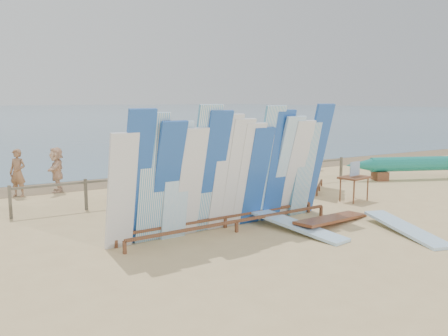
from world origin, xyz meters
TOP-DOWN VIEW (x-y plane):
  - ground at (0.00, 0.00)m, footprint 160.00×160.00m
  - wet_sand_strip at (0.00, 7.20)m, footprint 40.00×2.60m
  - fence at (0.00, 3.00)m, footprint 12.08×0.08m
  - main_surfboard_rack at (-1.54, -0.95)m, footprint 6.18×1.22m
  - side_surfboard_rack at (3.57, 1.85)m, footprint 2.09×2.01m
  - outrigger_canoe at (8.85, 1.49)m, footprint 6.13×2.83m
  - vendor_table at (3.50, -0.10)m, footprint 1.04×0.82m
  - flat_board_b at (1.89, -3.31)m, footprint 1.27×2.75m
  - flat_board_c at (0.97, -1.80)m, footprint 2.75×1.27m
  - flat_board_a at (-0.26, -1.88)m, footprint 1.05×2.75m
  - beach_chair_left at (-0.01, 3.96)m, footprint 0.63×0.65m
  - beach_chair_right at (0.79, 3.59)m, footprint 0.53×0.55m
  - stroller at (2.42, 4.04)m, footprint 0.73×0.89m
  - beachgoer_6 at (2.65, 5.33)m, footprint 0.99×0.71m
  - beachgoer_3 at (0.28, 5.82)m, footprint 1.15×0.49m
  - beachgoer_5 at (2.00, 7.15)m, footprint 1.30×1.45m
  - beachgoer_11 at (-4.13, 6.23)m, footprint 0.86×1.50m
  - beachgoer_7 at (2.48, 5.33)m, footprint 0.74×0.61m
  - beachgoer_extra_0 at (6.04, 6.02)m, footprint 1.20×1.11m
  - beachgoer_2 at (-1.33, 3.63)m, footprint 0.80×0.92m
  - beachgoer_1 at (-5.40, 6.02)m, footprint 0.63×0.62m
  - beachgoer_9 at (6.92, 5.92)m, footprint 0.61×1.10m

SIDE VIEW (x-z plane):
  - ground at x=0.00m, z-range 0.00..0.00m
  - wet_sand_strip at x=0.00m, z-range -0.01..0.01m
  - flat_board_b at x=1.89m, z-range -0.12..0.12m
  - flat_board_c at x=0.97m, z-range -0.14..0.14m
  - flat_board_a at x=-0.26m, z-range -0.15..0.15m
  - beach_chair_right at x=0.79m, z-range -0.17..0.65m
  - beach_chair_left at x=-0.01m, z-range -0.18..0.70m
  - vendor_table at x=3.50m, z-range -0.21..1.03m
  - stroller at x=2.42m, z-range -0.10..0.96m
  - outrigger_canoe at x=8.85m, z-range 0.13..1.03m
  - fence at x=0.00m, z-range 0.18..1.08m
  - beachgoer_11 at x=-4.13m, z-range 0.00..1.54m
  - beachgoer_1 at x=-5.40m, z-range 0.00..1.56m
  - beachgoer_5 at x=2.00m, z-range 0.00..1.59m
  - beachgoer_9 at x=6.92m, z-range 0.00..1.62m
  - beachgoer_2 at x=-1.33m, z-range 0.00..1.72m
  - beachgoer_3 at x=0.28m, z-range 0.00..1.76m
  - beachgoer_7 at x=2.48m, z-range 0.00..1.79m
  - beachgoer_extra_0 at x=6.04m, z-range 0.00..1.80m
  - beachgoer_6 at x=2.65m, z-range 0.00..1.83m
  - side_surfboard_rack at x=3.57m, z-range -0.12..2.43m
  - main_surfboard_rack at x=-1.54m, z-range -0.16..2.90m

